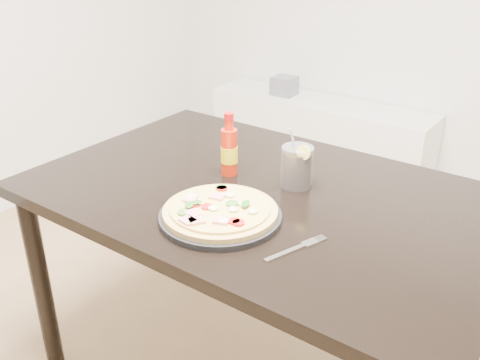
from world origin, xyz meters
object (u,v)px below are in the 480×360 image
Objects in this scene: dining_table at (263,215)px; hot_sauce_bottle at (229,150)px; fork at (298,248)px; plate at (220,216)px; pizza at (220,210)px; media_console at (318,139)px; cola_cup at (297,167)px.

hot_sauce_bottle is (-0.15, 0.03, 0.16)m from dining_table.
dining_table is 7.64× the size of fork.
hot_sauce_bottle reaches higher than dining_table.
pizza is (-0.00, -0.00, 0.02)m from plate.
dining_table is 0.24m from pizza.
pizza is at bearing -89.70° from dining_table.
fork is 2.12m from media_console.
fork is (0.40, -0.25, -0.08)m from hot_sauce_bottle.
plate is at bearing -162.13° from fork.
cola_cup reaches higher than dining_table.
dining_table is at bearing -125.94° from cola_cup.
dining_table is 1.00× the size of media_console.
plate is at bearing -57.74° from hot_sauce_bottle.
plate is 0.24× the size of media_console.
hot_sauce_bottle is 0.48m from fork.
media_console is at bearing 109.92° from plate.
dining_table is at bearing -12.32° from hot_sauce_bottle.
hot_sauce_bottle is (-0.15, 0.25, 0.05)m from pizza.
pizza is at bearing -57.97° from hot_sauce_bottle.
cola_cup is at bearing 78.59° from plate.
pizza is 0.22× the size of media_console.
fork reaches higher than dining_table.
hot_sauce_bottle reaches higher than plate.
fork is (0.18, -0.30, -0.06)m from cola_cup.
media_console is (-0.73, 1.55, -0.56)m from cola_cup.
plate is at bearing 73.91° from pizza.
pizza is at bearing -161.78° from fork.
pizza is at bearing -70.10° from media_console.
cola_cup is 1.01× the size of fork.
fork is at bearing -32.16° from hot_sauce_bottle.
media_console is at bearing 109.90° from pizza.
hot_sauce_bottle is at bearing -72.19° from media_console.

